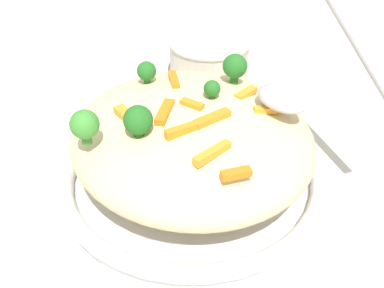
# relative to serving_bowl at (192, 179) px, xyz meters

# --- Properties ---
(ground_plane) EXTENTS (2.40, 2.40, 0.00)m
(ground_plane) POSITION_rel_serving_bowl_xyz_m (0.00, 0.00, -0.02)
(ground_plane) COLOR beige
(serving_bowl) EXTENTS (0.29, 0.29, 0.04)m
(serving_bowl) POSITION_rel_serving_bowl_xyz_m (0.00, 0.00, 0.00)
(serving_bowl) COLOR silver
(serving_bowl) RESTS_ON ground_plane
(pasta_mound) EXTENTS (0.26, 0.24, 0.08)m
(pasta_mound) POSITION_rel_serving_bowl_xyz_m (0.00, 0.00, 0.06)
(pasta_mound) COLOR beige
(pasta_mound) RESTS_ON serving_bowl
(carrot_piece_0) EXTENTS (0.01, 0.03, 0.01)m
(carrot_piece_0) POSITION_rel_serving_bowl_xyz_m (0.01, 0.06, 0.09)
(carrot_piece_0) COLOR orange
(carrot_piece_0) RESTS_ON pasta_mound
(carrot_piece_1) EXTENTS (0.03, 0.02, 0.01)m
(carrot_piece_1) POSITION_rel_serving_bowl_xyz_m (-0.05, 0.02, 0.09)
(carrot_piece_1) COLOR orange
(carrot_piece_1) RESTS_ON pasta_mound
(carrot_piece_2) EXTENTS (0.03, 0.02, 0.01)m
(carrot_piece_2) POSITION_rel_serving_bowl_xyz_m (-0.00, 0.00, 0.10)
(carrot_piece_2) COLOR orange
(carrot_piece_2) RESTS_ON pasta_mound
(carrot_piece_3) EXTENTS (0.01, 0.04, 0.01)m
(carrot_piece_3) POSITION_rel_serving_bowl_xyz_m (0.03, -0.03, 0.10)
(carrot_piece_3) COLOR orange
(carrot_piece_3) RESTS_ON pasta_mound
(carrot_piece_4) EXTENTS (0.02, 0.03, 0.01)m
(carrot_piece_4) POSITION_rel_serving_bowl_xyz_m (0.05, 0.06, 0.09)
(carrot_piece_4) COLOR orange
(carrot_piece_4) RESTS_ON pasta_mound
(carrot_piece_5) EXTENTS (0.01, 0.04, 0.01)m
(carrot_piece_5) POSITION_rel_serving_bowl_xyz_m (0.03, 0.00, 0.10)
(carrot_piece_5) COLOR orange
(carrot_piece_5) RESTS_ON pasta_mound
(carrot_piece_6) EXTENTS (0.02, 0.03, 0.01)m
(carrot_piece_6) POSITION_rel_serving_bowl_xyz_m (0.10, -0.03, 0.09)
(carrot_piece_6) COLOR orange
(carrot_piece_6) RESTS_ON pasta_mound
(carrot_piece_7) EXTENTS (0.01, 0.04, 0.01)m
(carrot_piece_7) POSITION_rel_serving_bowl_xyz_m (0.07, -0.03, 0.09)
(carrot_piece_7) COLOR orange
(carrot_piece_7) RESTS_ON pasta_mound
(carrot_piece_8) EXTENTS (0.03, 0.01, 0.01)m
(carrot_piece_8) POSITION_rel_serving_bowl_xyz_m (-0.03, -0.06, 0.09)
(carrot_piece_8) COLOR orange
(carrot_piece_8) RESTS_ON pasta_mound
(carrot_piece_9) EXTENTS (0.03, 0.04, 0.01)m
(carrot_piece_9) POSITION_rel_serving_bowl_xyz_m (-0.01, -0.03, 0.10)
(carrot_piece_9) COLOR orange
(carrot_piece_9) RESTS_ON pasta_mound
(broccoli_floret_0) EXTENTS (0.02, 0.02, 0.03)m
(broccoli_floret_0) POSITION_rel_serving_bowl_xyz_m (-0.08, -0.00, 0.10)
(broccoli_floret_0) COLOR #205B1C
(broccoli_floret_0) RESTS_ON pasta_mound
(broccoli_floret_1) EXTENTS (0.02, 0.02, 0.02)m
(broccoli_floret_1) POSITION_rel_serving_bowl_xyz_m (-0.00, 0.03, 0.10)
(broccoli_floret_1) COLOR #205B1C
(broccoli_floret_1) RESTS_ON pasta_mound
(broccoli_floret_2) EXTENTS (0.03, 0.03, 0.03)m
(broccoli_floret_2) POSITION_rel_serving_bowl_xyz_m (-0.02, -0.11, 0.11)
(broccoli_floret_2) COLOR #377928
(broccoli_floret_2) RESTS_ON pasta_mound
(broccoli_floret_3) EXTENTS (0.03, 0.03, 0.03)m
(broccoli_floret_3) POSITION_rel_serving_bowl_xyz_m (0.00, -0.06, 0.11)
(broccoli_floret_3) COLOR #205B1C
(broccoli_floret_3) RESTS_ON pasta_mound
(broccoli_floret_4) EXTENTS (0.03, 0.03, 0.03)m
(broccoli_floret_4) POSITION_rel_serving_bowl_xyz_m (-0.02, 0.07, 0.11)
(broccoli_floret_4) COLOR #205B1C
(broccoli_floret_4) RESTS_ON pasta_mound
(serving_spoon) EXTENTS (0.16, 0.12, 0.10)m
(serving_spoon) POSITION_rel_serving_bowl_xyz_m (0.06, 0.10, 0.12)
(serving_spoon) COLOR #B7B7BC
(serving_spoon) RESTS_ON pasta_mound
(companion_bowl) EXTENTS (0.12, 0.12, 0.07)m
(companion_bowl) POSITION_rel_serving_bowl_xyz_m (-0.18, 0.18, 0.02)
(companion_bowl) COLOR beige
(companion_bowl) RESTS_ON ground_plane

